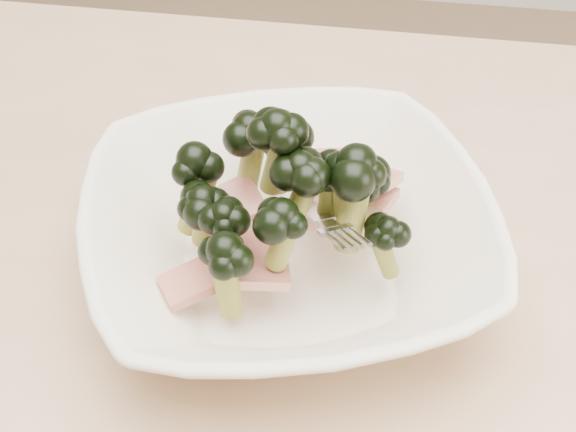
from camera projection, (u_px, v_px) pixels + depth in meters
The scene contains 1 object.
broccoli_dish at pixel (288, 229), 0.51m from camera, with size 0.33×0.33×0.13m.
Camera 1 is at (0.02, -0.31, 1.13)m, focal length 50.00 mm.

